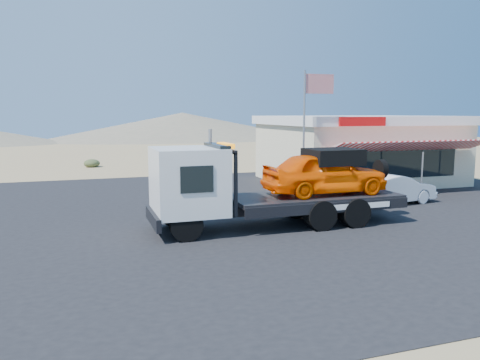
{
  "coord_description": "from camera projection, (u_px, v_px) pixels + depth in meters",
  "views": [
    {
      "loc": [
        -5.09,
        -15.23,
        4.06
      ],
      "look_at": [
        0.65,
        1.78,
        1.5
      ],
      "focal_mm": 35.0,
      "sensor_mm": 36.0,
      "label": 1
    }
  ],
  "objects": [
    {
      "name": "asphalt_lot",
      "position": [
        261.0,
        209.0,
        19.92
      ],
      "size": [
        32.0,
        24.0,
        0.02
      ],
      "primitive_type": "cube",
      "color": "black",
      "rests_on": "ground"
    },
    {
      "name": "ground",
      "position": [
        239.0,
        230.0,
        16.47
      ],
      "size": [
        120.0,
        120.0,
        0.0
      ],
      "primitive_type": "plane",
      "color": "#A0825B",
      "rests_on": "ground"
    },
    {
      "name": "flagpole",
      "position": [
        309.0,
        120.0,
        21.72
      ],
      "size": [
        1.55,
        0.1,
        6.0
      ],
      "color": "#99999E",
      "rests_on": "asphalt_lot"
    },
    {
      "name": "white_sedan",
      "position": [
        393.0,
        189.0,
        21.01
      ],
      "size": [
        4.25,
        2.03,
        1.35
      ],
      "primitive_type": "imported",
      "rotation": [
        0.0,
        0.0,
        1.72
      ],
      "color": "silver",
      "rests_on": "asphalt_lot"
    },
    {
      "name": "jerky_store",
      "position": [
        358.0,
        148.0,
        27.93
      ],
      "size": [
        10.4,
        9.97,
        3.9
      ],
      "color": "beige",
      "rests_on": "asphalt_lot"
    },
    {
      "name": "distant_hills",
      "position": [
        46.0,
        129.0,
        64.85
      ],
      "size": [
        126.0,
        48.0,
        4.2
      ],
      "color": "#726B59",
      "rests_on": "ground"
    },
    {
      "name": "tow_truck",
      "position": [
        272.0,
        182.0,
        16.74
      ],
      "size": [
        9.08,
        2.69,
        3.03
      ],
      "color": "black",
      "rests_on": "asphalt_lot"
    }
  ]
}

